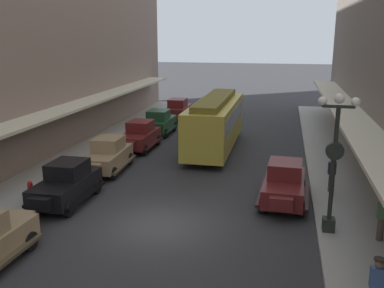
{
  "coord_description": "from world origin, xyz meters",
  "views": [
    {
      "loc": [
        4.53,
        -14.77,
        7.26
      ],
      "look_at": [
        0.0,
        6.0,
        1.8
      ],
      "focal_mm": 39.79,
      "sensor_mm": 36.0,
      "label": 1
    }
  ],
  "objects_px": {
    "streetcar": "(215,121)",
    "lamp_post_with_clock": "(334,158)",
    "pedestrian_3": "(332,174)",
    "pedestrian_2": "(382,218)",
    "parked_car_5": "(284,182)",
    "parked_car_3": "(140,135)",
    "pedestrian_1": "(376,287)",
    "parked_car_1": "(159,121)",
    "fire_hydrant": "(30,190)",
    "parked_car_4": "(178,109)",
    "parked_car_2": "(107,154)",
    "parked_car_0": "(66,182)"
  },
  "relations": [
    {
      "from": "streetcar",
      "to": "lamp_post_with_clock",
      "type": "bearing_deg",
      "value": -61.17
    },
    {
      "from": "pedestrian_3",
      "to": "pedestrian_2",
      "type": "bearing_deg",
      "value": -75.26
    },
    {
      "from": "parked_car_5",
      "to": "pedestrian_2",
      "type": "bearing_deg",
      "value": -43.63
    },
    {
      "from": "parked_car_3",
      "to": "pedestrian_1",
      "type": "height_order",
      "value": "parked_car_3"
    },
    {
      "from": "lamp_post_with_clock",
      "to": "pedestrian_3",
      "type": "height_order",
      "value": "lamp_post_with_clock"
    },
    {
      "from": "parked_car_3",
      "to": "lamp_post_with_clock",
      "type": "height_order",
      "value": "lamp_post_with_clock"
    },
    {
      "from": "parked_car_1",
      "to": "pedestrian_2",
      "type": "bearing_deg",
      "value": -50.1
    },
    {
      "from": "parked_car_3",
      "to": "lamp_post_with_clock",
      "type": "bearing_deg",
      "value": -43.01
    },
    {
      "from": "pedestrian_2",
      "to": "lamp_post_with_clock",
      "type": "bearing_deg",
      "value": 166.94
    },
    {
      "from": "streetcar",
      "to": "fire_hydrant",
      "type": "distance_m",
      "value": 12.54
    },
    {
      "from": "parked_car_4",
      "to": "fire_hydrant",
      "type": "distance_m",
      "value": 20.17
    },
    {
      "from": "streetcar",
      "to": "pedestrian_2",
      "type": "xyz_separation_m",
      "value": [
        7.85,
        -11.52,
        -0.89
      ]
    },
    {
      "from": "lamp_post_with_clock",
      "to": "pedestrian_1",
      "type": "bearing_deg",
      "value": -82.06
    },
    {
      "from": "lamp_post_with_clock",
      "to": "pedestrian_3",
      "type": "bearing_deg",
      "value": 83.76
    },
    {
      "from": "parked_car_1",
      "to": "pedestrian_1",
      "type": "relative_size",
      "value": 2.56
    },
    {
      "from": "parked_car_1",
      "to": "fire_hydrant",
      "type": "height_order",
      "value": "parked_car_1"
    },
    {
      "from": "parked_car_4",
      "to": "pedestrian_2",
      "type": "distance_m",
      "value": 24.58
    },
    {
      "from": "parked_car_5",
      "to": "pedestrian_2",
      "type": "relative_size",
      "value": 2.58
    },
    {
      "from": "parked_car_2",
      "to": "parked_car_3",
      "type": "distance_m",
      "value": 4.76
    },
    {
      "from": "parked_car_1",
      "to": "lamp_post_with_clock",
      "type": "distance_m",
      "value": 18.52
    },
    {
      "from": "streetcar",
      "to": "pedestrian_2",
      "type": "bearing_deg",
      "value": -55.75
    },
    {
      "from": "parked_car_0",
      "to": "pedestrian_2",
      "type": "distance_m",
      "value": 12.87
    },
    {
      "from": "parked_car_0",
      "to": "parked_car_5",
      "type": "height_order",
      "value": "same"
    },
    {
      "from": "pedestrian_1",
      "to": "pedestrian_2",
      "type": "bearing_deg",
      "value": 77.35
    },
    {
      "from": "parked_car_5",
      "to": "streetcar",
      "type": "distance_m",
      "value": 9.46
    },
    {
      "from": "parked_car_1",
      "to": "pedestrian_1",
      "type": "bearing_deg",
      "value": -59.45
    },
    {
      "from": "parked_car_1",
      "to": "parked_car_4",
      "type": "height_order",
      "value": "same"
    },
    {
      "from": "parked_car_1",
      "to": "pedestrian_1",
      "type": "distance_m",
      "value": 22.95
    },
    {
      "from": "streetcar",
      "to": "pedestrian_3",
      "type": "bearing_deg",
      "value": -45.77
    },
    {
      "from": "parked_car_1",
      "to": "pedestrian_2",
      "type": "relative_size",
      "value": 2.56
    },
    {
      "from": "parked_car_2",
      "to": "pedestrian_3",
      "type": "relative_size",
      "value": 2.63
    },
    {
      "from": "streetcar",
      "to": "parked_car_4",
      "type": "bearing_deg",
      "value": 116.98
    },
    {
      "from": "parked_car_0",
      "to": "streetcar",
      "type": "xyz_separation_m",
      "value": [
        4.97,
        10.33,
        0.96
      ]
    },
    {
      "from": "parked_car_0",
      "to": "parked_car_4",
      "type": "distance_m",
      "value": 19.86
    },
    {
      "from": "parked_car_5",
      "to": "pedestrian_3",
      "type": "xyz_separation_m",
      "value": [
        2.14,
        1.51,
        0.05
      ]
    },
    {
      "from": "parked_car_4",
      "to": "pedestrian_3",
      "type": "bearing_deg",
      "value": -54.93
    },
    {
      "from": "parked_car_2",
      "to": "parked_car_3",
      "type": "xyz_separation_m",
      "value": [
        0.2,
        4.76,
        0.0
      ]
    },
    {
      "from": "parked_car_4",
      "to": "fire_hydrant",
      "type": "relative_size",
      "value": 5.2
    },
    {
      "from": "parked_car_1",
      "to": "lamp_post_with_clock",
      "type": "xyz_separation_m",
      "value": [
        10.97,
        -14.78,
        2.04
      ]
    },
    {
      "from": "parked_car_1",
      "to": "pedestrian_3",
      "type": "height_order",
      "value": "parked_car_1"
    },
    {
      "from": "parked_car_2",
      "to": "parked_car_4",
      "type": "height_order",
      "value": "same"
    },
    {
      "from": "streetcar",
      "to": "fire_hydrant",
      "type": "xyz_separation_m",
      "value": [
        -6.63,
        -10.56,
        -1.34
      ]
    },
    {
      "from": "parked_car_1",
      "to": "parked_car_2",
      "type": "xyz_separation_m",
      "value": [
        -0.18,
        -9.32,
        0.0
      ]
    },
    {
      "from": "parked_car_4",
      "to": "fire_hydrant",
      "type": "bearing_deg",
      "value": -95.05
    },
    {
      "from": "pedestrian_1",
      "to": "pedestrian_2",
      "type": "xyz_separation_m",
      "value": [
        1.03,
        4.58,
        0.0
      ]
    },
    {
      "from": "fire_hydrant",
      "to": "pedestrian_1",
      "type": "height_order",
      "value": "pedestrian_1"
    },
    {
      "from": "parked_car_2",
      "to": "pedestrian_1",
      "type": "bearing_deg",
      "value": -41.39
    },
    {
      "from": "parked_car_5",
      "to": "lamp_post_with_clock",
      "type": "distance_m",
      "value": 3.87
    },
    {
      "from": "parked_car_1",
      "to": "pedestrian_3",
      "type": "relative_size",
      "value": 2.6
    },
    {
      "from": "streetcar",
      "to": "fire_hydrant",
      "type": "bearing_deg",
      "value": -122.1
    }
  ]
}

